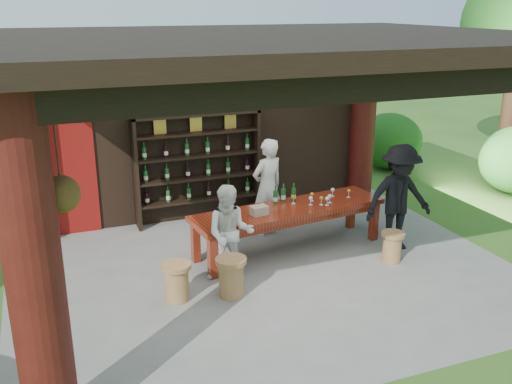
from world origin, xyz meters
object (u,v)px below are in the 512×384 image
object	(u,v)px
host	(267,187)
guest_woman	(230,234)
stool_near_left	(231,276)
stool_near_right	(392,246)
napkin_basket	(259,210)
guest_man	(399,198)
wine_shelf	(198,167)
stool_far_left	(177,281)
tasting_table	(289,214)

from	to	relation	value
host	guest_woman	bearing A→B (deg)	33.16
stool_near_left	guest_woman	bearing A→B (deg)	72.41
stool_near_right	napkin_basket	world-z (taller)	napkin_basket
guest_man	napkin_basket	size ratio (longest dim) A/B	6.80
host	wine_shelf	bearing A→B (deg)	-66.07
stool_near_right	stool_far_left	world-z (taller)	stool_far_left
napkin_basket	wine_shelf	bearing A→B (deg)	101.86
stool_near_right	guest_man	size ratio (longest dim) A/B	0.28
stool_far_left	guest_man	xyz separation A→B (m)	(3.79, 0.40, 0.60)
napkin_basket	guest_woman	bearing A→B (deg)	-142.09
stool_near_right	guest_man	bearing A→B (deg)	49.96
stool_near_left	stool_near_right	size ratio (longest dim) A/B	1.17
wine_shelf	stool_near_right	world-z (taller)	wine_shelf
stool_near_right	guest_man	xyz separation A→B (m)	(0.35, 0.41, 0.63)
tasting_table	stool_near_left	distance (m)	1.81
wine_shelf	host	bearing A→B (deg)	-48.41
host	napkin_basket	xyz separation A→B (m)	(-0.52, -0.93, -0.04)
tasting_table	host	distance (m)	0.83
tasting_table	stool_far_left	world-z (taller)	tasting_table
tasting_table	guest_woman	bearing A→B (deg)	-152.43
guest_woman	guest_man	world-z (taller)	guest_man
stool_far_left	guest_woman	world-z (taller)	guest_woman
host	guest_man	size ratio (longest dim) A/B	0.97
tasting_table	host	size ratio (longest dim) A/B	1.95
stool_near_right	napkin_basket	size ratio (longest dim) A/B	1.87
stool_far_left	host	bearing A→B (deg)	40.68
tasting_table	stool_near_right	size ratio (longest dim) A/B	6.86
wine_shelf	stool_far_left	distance (m)	3.12
stool_near_right	host	distance (m)	2.33
guest_woman	stool_near_right	bearing A→B (deg)	12.40
tasting_table	napkin_basket	world-z (taller)	napkin_basket
stool_near_left	stool_far_left	world-z (taller)	stool_near_left
stool_near_right	napkin_basket	bearing A→B (deg)	156.22
host	guest_man	xyz separation A→B (m)	(1.74, -1.36, 0.03)
guest_woman	wine_shelf	bearing A→B (deg)	104.84
wine_shelf	tasting_table	xyz separation A→B (m)	(0.99, -1.85, -0.40)
wine_shelf	stool_near_right	bearing A→B (deg)	-50.51
tasting_table	napkin_basket	xyz separation A→B (m)	(-0.58, -0.14, 0.19)
stool_far_left	stool_near_left	bearing A→B (deg)	-12.08
stool_near_right	host	size ratio (longest dim) A/B	0.28
stool_near_left	wine_shelf	bearing A→B (deg)	82.70
host	guest_woman	distance (m)	1.85
guest_man	napkin_basket	bearing A→B (deg)	173.82
stool_near_right	guest_man	distance (m)	0.83
stool_near_right	wine_shelf	bearing A→B (deg)	129.49
stool_near_right	stool_far_left	distance (m)	3.45
tasting_table	napkin_basket	distance (m)	0.62
guest_woman	napkin_basket	distance (m)	0.82
wine_shelf	tasting_table	distance (m)	2.14
wine_shelf	stool_near_right	size ratio (longest dim) A/B	4.77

